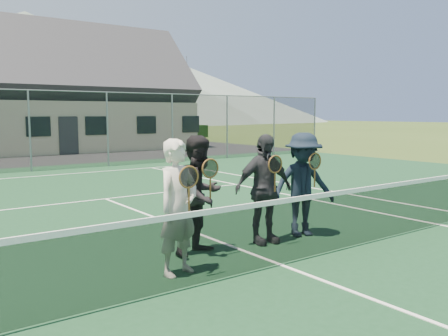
{
  "coord_description": "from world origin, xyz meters",
  "views": [
    {
      "loc": [
        -4.44,
        -4.78,
        2.14
      ],
      "look_at": [
        0.11,
        1.5,
        1.25
      ],
      "focal_mm": 38.0,
      "sensor_mm": 36.0,
      "label": 1
    }
  ],
  "objects_px": {
    "tennis_net": "(280,229)",
    "clubhouse": "(53,82)",
    "player_b": "(200,195)",
    "player_c": "(264,189)",
    "player_a": "(178,207)",
    "player_d": "(303,185)"
  },
  "relations": [
    {
      "from": "player_c",
      "to": "player_d",
      "type": "relative_size",
      "value": 1.0
    },
    {
      "from": "tennis_net",
      "to": "player_c",
      "type": "height_order",
      "value": "player_c"
    },
    {
      "from": "player_c",
      "to": "player_d",
      "type": "xyz_separation_m",
      "value": [
        0.86,
        -0.04,
        -0.0
      ]
    },
    {
      "from": "tennis_net",
      "to": "player_a",
      "type": "bearing_deg",
      "value": 158.95
    },
    {
      "from": "tennis_net",
      "to": "clubhouse",
      "type": "relative_size",
      "value": 0.75
    },
    {
      "from": "player_a",
      "to": "player_c",
      "type": "relative_size",
      "value": 1.0
    },
    {
      "from": "tennis_net",
      "to": "player_b",
      "type": "relative_size",
      "value": 6.49
    },
    {
      "from": "clubhouse",
      "to": "player_c",
      "type": "relative_size",
      "value": 8.67
    },
    {
      "from": "player_b",
      "to": "player_d",
      "type": "distance_m",
      "value": 2.02
    },
    {
      "from": "tennis_net",
      "to": "clubhouse",
      "type": "distance_m",
      "value": 24.57
    },
    {
      "from": "tennis_net",
      "to": "player_c",
      "type": "xyz_separation_m",
      "value": [
        0.56,
        1.02,
        0.38
      ]
    },
    {
      "from": "player_b",
      "to": "player_c",
      "type": "xyz_separation_m",
      "value": [
        1.15,
        -0.13,
        0.0
      ]
    },
    {
      "from": "player_c",
      "to": "player_d",
      "type": "distance_m",
      "value": 0.86
    },
    {
      "from": "tennis_net",
      "to": "player_c",
      "type": "relative_size",
      "value": 6.49
    },
    {
      "from": "player_b",
      "to": "clubhouse",
      "type": "bearing_deg",
      "value": 78.64
    },
    {
      "from": "player_c",
      "to": "tennis_net",
      "type": "bearing_deg",
      "value": -119.01
    },
    {
      "from": "tennis_net",
      "to": "player_a",
      "type": "height_order",
      "value": "player_a"
    },
    {
      "from": "clubhouse",
      "to": "player_a",
      "type": "relative_size",
      "value": 8.67
    },
    {
      "from": "player_b",
      "to": "player_c",
      "type": "height_order",
      "value": "same"
    },
    {
      "from": "clubhouse",
      "to": "player_c",
      "type": "bearing_deg",
      "value": -98.5
    },
    {
      "from": "player_b",
      "to": "player_a",
      "type": "bearing_deg",
      "value": -140.27
    },
    {
      "from": "tennis_net",
      "to": "player_a",
      "type": "relative_size",
      "value": 6.49
    }
  ]
}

